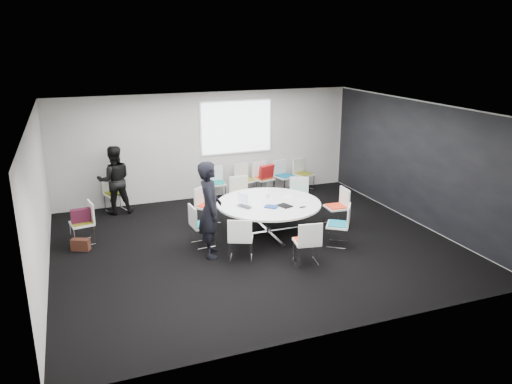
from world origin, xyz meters
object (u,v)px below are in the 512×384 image
object	(u,v)px
conference_table	(269,211)
chair_spare_left	(83,231)
chair_ring_c	(240,202)
chair_ring_a	(336,214)
maroon_bag	(81,215)
chair_back_c	(263,184)
person_main	(210,209)
person_back	(114,180)
chair_ring_g	(307,250)
brown_bag	(81,245)
chair_ring_h	(338,233)
chair_back_d	(284,182)
laptop	(246,206)
chair_ring_d	(208,213)
chair_ring_f	(241,246)
chair_ring_e	(202,233)
chair_back_a	(216,190)
chair_back_b	(245,186)
cup	(268,196)
chair_ring_b	(299,203)
chair_back_e	(303,180)
chair_person_back	(115,200)

from	to	relation	value
conference_table	chair_spare_left	distance (m)	3.92
chair_ring_c	chair_spare_left	xyz separation A→B (m)	(-3.69, -0.65, 0.00)
chair_ring_a	maroon_bag	size ratio (longest dim) A/B	2.20
chair_back_c	maroon_bag	size ratio (longest dim) A/B	2.20
person_main	chair_spare_left	bearing A→B (deg)	69.27
chair_spare_left	person_back	bearing A→B (deg)	-36.51
chair_ring_c	chair_ring_g	xyz separation A→B (m)	(0.23, -3.20, 0.00)
person_main	brown_bag	bearing A→B (deg)	76.67
chair_ring_h	maroon_bag	distance (m)	5.33
chair_back_d	person_back	size ratio (longest dim) A/B	0.52
laptop	brown_bag	bearing A→B (deg)	52.27
chair_ring_d	person_main	xyz separation A→B (m)	(-0.39, -1.63, 0.68)
chair_back_c	maroon_bag	distance (m)	5.15
chair_ring_f	maroon_bag	world-z (taller)	chair_ring_f
chair_ring_c	chair_ring_e	distance (m)	2.15
chair_back_a	person_main	xyz separation A→B (m)	(-1.10, -3.38, 0.68)
chair_back_b	chair_ring_e	bearing A→B (deg)	38.16
cup	person_back	bearing A→B (deg)	143.52
person_main	chair_back_d	bearing A→B (deg)	-30.04
conference_table	chair_ring_h	xyz separation A→B (m)	(1.12, -1.07, -0.27)
maroon_bag	chair_ring_f	bearing A→B (deg)	-34.21
chair_ring_d	person_main	bearing A→B (deg)	38.60
chair_ring_a	chair_back_b	size ratio (longest dim) A/B	1.00
chair_ring_f	brown_bag	xyz separation A→B (m)	(-2.90, 1.57, -0.16)
conference_table	chair_back_c	world-z (taller)	chair_back_c
chair_ring_h	chair_ring_f	bearing A→B (deg)	124.23
chair_back_d	chair_spare_left	world-z (taller)	same
chair_ring_f	maroon_bag	distance (m)	3.44
chair_ring_d	person_main	world-z (taller)	person_main
chair_ring_h	cup	world-z (taller)	chair_ring_h
brown_bag	conference_table	bearing A→B (deg)	-7.93
chair_ring_g	chair_ring_c	bearing A→B (deg)	103.64
chair_ring_c	chair_back_a	xyz separation A→B (m)	(-0.26, 1.21, 0.00)
chair_ring_g	cup	distance (m)	2.04
chair_back_b	maroon_bag	bearing A→B (deg)	6.23
chair_ring_b	chair_back_a	distance (m)	2.38
chair_ring_g	chair_back_b	bearing A→B (deg)	95.18
chair_back_a	chair_ring_f	bearing A→B (deg)	85.28
chair_back_d	conference_table	bearing A→B (deg)	41.47
chair_ring_b	maroon_bag	world-z (taller)	chair_ring_b
chair_back_c	person_main	size ratio (longest dim) A/B	0.46
chair_ring_g	chair_back_c	world-z (taller)	same
chair_back_a	chair_back_e	xyz separation A→B (m)	(2.57, -0.00, 0.00)
chair_ring_g	chair_back_a	xyz separation A→B (m)	(-0.49, 4.41, 0.00)
chair_spare_left	maroon_bag	xyz separation A→B (m)	(-0.02, -0.00, 0.34)
chair_back_e	chair_back_c	bearing A→B (deg)	-22.81
chair_back_c	chair_back_e	bearing A→B (deg)	168.69
chair_ring_a	chair_ring_c	bearing A→B (deg)	50.77
chair_ring_c	chair_back_c	size ratio (longest dim) A/B	1.00
chair_spare_left	chair_person_back	distance (m)	2.04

